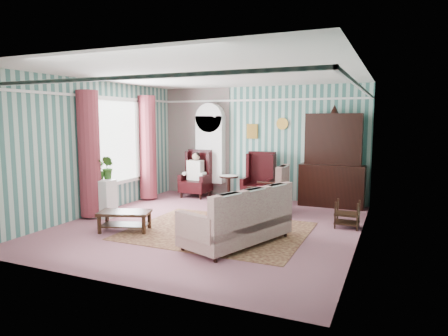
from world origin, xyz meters
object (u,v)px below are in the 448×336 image
at_px(nest_table, 347,214).
at_px(sofa, 237,211).
at_px(wingback_right, 258,178).
at_px(round_side_table, 229,187).
at_px(seated_woman, 196,175).
at_px(floral_armchair, 268,189).
at_px(bookcase, 210,154).
at_px(wingback_left, 196,174).
at_px(plant_stand, 102,198).
at_px(dresser_hutch, 333,157).
at_px(coffee_table, 125,221).

distance_m(nest_table, sofa, 2.37).
xyz_separation_m(wingback_right, round_side_table, (-0.85, 0.15, -0.33)).
height_order(seated_woman, floral_armchair, seated_woman).
xyz_separation_m(bookcase, wingback_left, (-0.25, -0.39, -0.50)).
xyz_separation_m(sofa, floral_armchair, (-0.20, 2.36, -0.02)).
distance_m(bookcase, nest_table, 4.37).
distance_m(bookcase, seated_woman, 0.70).
bearing_deg(floral_armchair, seated_woman, 65.38).
xyz_separation_m(wingback_right, sofa, (0.75, -3.31, -0.07)).
bearing_deg(plant_stand, dresser_hutch, 35.08).
distance_m(dresser_hutch, sofa, 3.77).
relative_size(bookcase, floral_armchair, 2.08).
relative_size(sofa, coffee_table, 2.12).
height_order(bookcase, floral_armchair, bookcase).
relative_size(bookcase, plant_stand, 2.80).
bearing_deg(seated_woman, coffee_table, -84.64).
bearing_deg(floral_armchair, bookcase, 54.66).
distance_m(nest_table, plant_stand, 5.02).
bearing_deg(nest_table, bookcase, 153.08).
distance_m(seated_woman, round_side_table, 0.96).
bearing_deg(seated_woman, bookcase, 57.34).
bearing_deg(floral_armchair, dresser_hutch, -46.70).
bearing_deg(dresser_hutch, wingback_left, -175.59).
relative_size(dresser_hutch, sofa, 1.20).
relative_size(wingback_left, nest_table, 2.31).
xyz_separation_m(wingback_left, round_side_table, (0.90, 0.15, -0.33)).
height_order(floral_armchair, coffee_table, floral_armchair).
xyz_separation_m(seated_woman, floral_armchair, (2.30, -0.95, -0.05)).
relative_size(wingback_left, round_side_table, 2.08).
distance_m(round_side_table, floral_armchair, 1.80).
xyz_separation_m(nest_table, floral_armchair, (-1.77, 0.60, 0.27)).
distance_m(plant_stand, floral_armchair, 3.59).
height_order(dresser_hutch, round_side_table, dresser_hutch).
height_order(seated_woman, sofa, seated_woman).
bearing_deg(floral_armchair, nest_table, -110.90).
bearing_deg(dresser_hutch, floral_armchair, -134.53).
distance_m(seated_woman, plant_stand, 2.87).
bearing_deg(wingback_left, round_side_table, 9.46).
distance_m(wingback_right, seated_woman, 1.75).
distance_m(dresser_hutch, wingback_right, 1.86).
height_order(nest_table, coffee_table, nest_table).
distance_m(bookcase, floral_armchair, 2.52).
relative_size(bookcase, round_side_table, 3.73).
distance_m(round_side_table, coffee_table, 3.65).
height_order(wingback_right, floral_armchair, wingback_right).
xyz_separation_m(wingback_left, seated_woman, (0.00, 0.00, -0.04)).
relative_size(bookcase, nest_table, 4.15).
bearing_deg(dresser_hutch, round_side_table, -177.36).
bearing_deg(wingback_left, plant_stand, -106.22).
height_order(wingback_right, nest_table, wingback_right).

